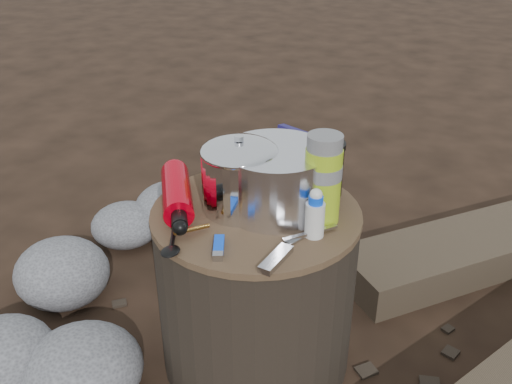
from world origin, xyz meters
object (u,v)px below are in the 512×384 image
at_px(travel_mug, 324,169).
at_px(fuel_bottle, 177,193).
at_px(thermos, 323,179).
at_px(stump, 256,288).
at_px(camping_pot, 240,175).

bearing_deg(travel_mug, fuel_bottle, -147.22).
bearing_deg(thermos, travel_mug, 104.30).
bearing_deg(travel_mug, stump, -129.58).
bearing_deg(fuel_bottle, stump, -17.41).
height_order(camping_pot, travel_mug, camping_pot).
relative_size(camping_pot, fuel_bottle, 0.61).
bearing_deg(thermos, fuel_bottle, -167.80).
distance_m(stump, camping_pot, 0.30).
xyz_separation_m(camping_pot, thermos, (0.18, 0.02, 0.01)).
bearing_deg(stump, camping_pot, -176.43).
relative_size(camping_pot, thermos, 0.85).
bearing_deg(fuel_bottle, travel_mug, 0.05).
distance_m(stump, thermos, 0.35).
bearing_deg(camping_pot, stump, 3.57).
distance_m(camping_pot, travel_mug, 0.21).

